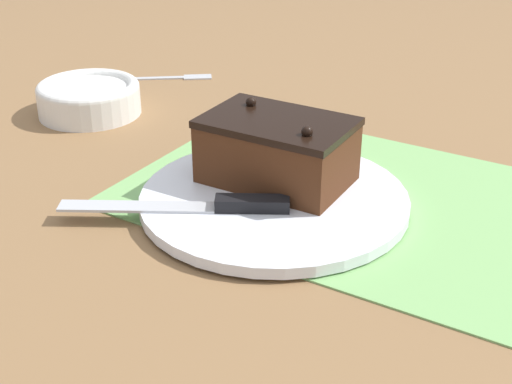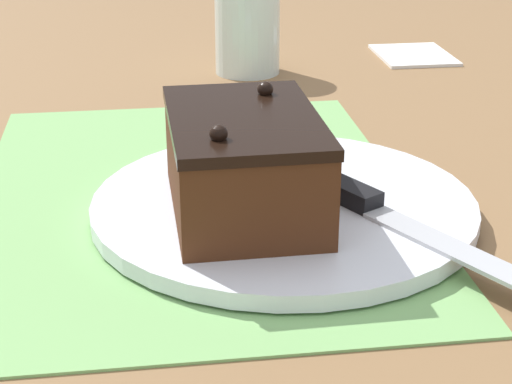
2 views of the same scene
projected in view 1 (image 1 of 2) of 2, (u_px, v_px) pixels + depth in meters
name	position (u px, v px, depth m)	size (l,w,h in m)	color
ground_plane	(340.00, 195.00, 0.80)	(3.00, 3.00, 0.00)	olive
placemat_woven	(340.00, 193.00, 0.79)	(0.46, 0.34, 0.00)	#7AB266
cake_plate	(274.00, 199.00, 0.76)	(0.29, 0.29, 0.01)	white
chocolate_cake	(277.00, 150.00, 0.78)	(0.16, 0.11, 0.08)	#472614
serving_knife	(213.00, 205.00, 0.73)	(0.22, 0.14, 0.01)	black
small_bowl	(89.00, 97.00, 1.01)	(0.14, 0.14, 0.05)	white
dessert_fork	(174.00, 77.00, 1.16)	(0.13, 0.10, 0.01)	#B7BABF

